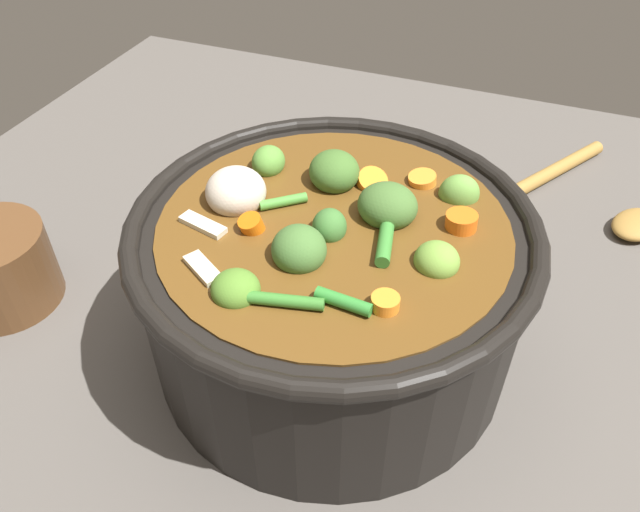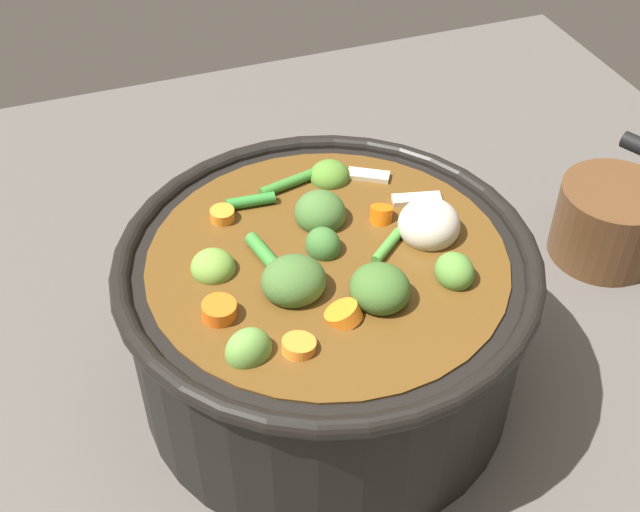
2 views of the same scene
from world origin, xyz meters
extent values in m
plane|color=#514C47|center=(0.00, 0.00, 0.00)|extent=(1.10, 1.10, 0.00)
cylinder|color=black|center=(0.00, 0.00, 0.07)|extent=(0.31, 0.31, 0.14)
torus|color=black|center=(0.00, 0.00, 0.14)|extent=(0.32, 0.32, 0.02)
cylinder|color=brown|center=(0.00, 0.00, 0.07)|extent=(0.27, 0.27, 0.13)
ellipsoid|color=#65983F|center=(0.07, -0.08, 0.14)|extent=(0.04, 0.04, 0.03)
ellipsoid|color=#43692E|center=(0.03, -0.03, 0.15)|extent=(0.05, 0.05, 0.03)
ellipsoid|color=#51802B|center=(-0.09, 0.04, 0.14)|extent=(0.04, 0.04, 0.03)
ellipsoid|color=#568B36|center=(0.05, 0.08, 0.15)|extent=(0.03, 0.03, 0.03)
ellipsoid|color=olive|center=(-0.02, -0.08, 0.14)|extent=(0.05, 0.05, 0.03)
ellipsoid|color=#436D31|center=(-0.04, 0.01, 0.15)|extent=(0.06, 0.06, 0.03)
ellipsoid|color=#40682A|center=(0.05, 0.02, 0.15)|extent=(0.06, 0.06, 0.03)
ellipsoid|color=#3C6F30|center=(-0.01, 0.00, 0.14)|extent=(0.03, 0.03, 0.03)
cylinder|color=orange|center=(0.03, -0.09, 0.14)|extent=(0.03, 0.03, 0.02)
cylinder|color=#DB600D|center=(-0.03, 0.06, 0.14)|extent=(0.03, 0.03, 0.02)
cylinder|color=orange|center=(0.08, -0.05, 0.14)|extent=(0.03, 0.03, 0.01)
cylinder|color=orange|center=(0.06, -0.01, 0.14)|extent=(0.04, 0.04, 0.02)
cylinder|color=orange|center=(-0.07, -0.06, 0.14)|extent=(0.03, 0.03, 0.01)
ellipsoid|color=beige|center=(0.00, 0.08, 0.15)|extent=(0.07, 0.07, 0.04)
cylinder|color=#308230|center=(-0.08, -0.04, 0.15)|extent=(0.01, 0.04, 0.01)
cylinder|color=#377E30|center=(-0.01, -0.04, 0.15)|extent=(0.04, 0.02, 0.01)
cylinder|color=#387B2B|center=(-0.09, 0.00, 0.15)|extent=(0.02, 0.05, 0.01)
cylinder|color=#498F36|center=(0.01, 0.05, 0.14)|extent=(0.03, 0.03, 0.01)
cube|color=beige|center=(-0.04, 0.09, 0.14)|extent=(0.02, 0.04, 0.01)
cube|color=beige|center=(-0.08, 0.07, 0.14)|extent=(0.03, 0.04, 0.01)
cylinder|color=brown|center=(-0.06, 0.32, 0.04)|extent=(0.11, 0.11, 0.08)
camera|label=1|loc=(-0.35, -0.12, 0.44)|focal=34.67mm
camera|label=2|loc=(0.43, -0.16, 0.55)|focal=45.91mm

